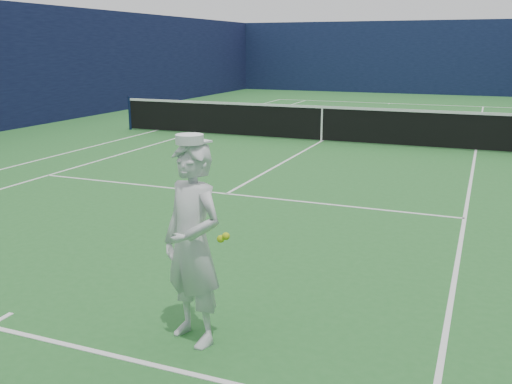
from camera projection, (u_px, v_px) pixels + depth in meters
ground at (321, 141)px, 16.18m from camera, size 80.00×80.00×0.00m
court_markings at (321, 141)px, 16.18m from camera, size 11.03×23.83×0.01m
windscreen_fence at (323, 70)px, 15.68m from camera, size 20.12×36.12×4.00m
tennis_net at (322, 122)px, 16.04m from camera, size 12.88×0.09×1.07m
tennis_player at (193, 244)px, 5.04m from camera, size 0.79×0.72×1.91m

